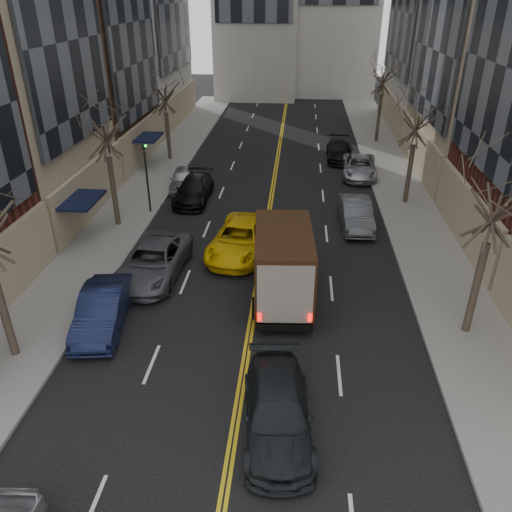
{
  "coord_description": "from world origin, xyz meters",
  "views": [
    {
      "loc": [
        1.66,
        -6.22,
        12.44
      ],
      "look_at": [
        0.03,
        12.82,
        2.2
      ],
      "focal_mm": 35.0,
      "sensor_mm": 36.0,
      "label": 1
    }
  ],
  "objects_px": {
    "ups_truck": "(283,263)",
    "observer_sedan": "(277,412)",
    "taxi": "(240,239)",
    "pedestrian": "(275,265)"
  },
  "relations": [
    {
      "from": "ups_truck",
      "to": "observer_sedan",
      "type": "xyz_separation_m",
      "value": [
        0.16,
        -7.86,
        -1.01
      ]
    },
    {
      "from": "ups_truck",
      "to": "observer_sedan",
      "type": "distance_m",
      "value": 7.92
    },
    {
      "from": "observer_sedan",
      "to": "pedestrian",
      "type": "relative_size",
      "value": 3.1
    },
    {
      "from": "taxi",
      "to": "pedestrian",
      "type": "relative_size",
      "value": 3.41
    },
    {
      "from": "ups_truck",
      "to": "observer_sedan",
      "type": "bearing_deg",
      "value": -92.74
    },
    {
      "from": "ups_truck",
      "to": "observer_sedan",
      "type": "height_order",
      "value": "ups_truck"
    },
    {
      "from": "ups_truck",
      "to": "pedestrian",
      "type": "height_order",
      "value": "ups_truck"
    },
    {
      "from": "ups_truck",
      "to": "taxi",
      "type": "height_order",
      "value": "ups_truck"
    },
    {
      "from": "observer_sedan",
      "to": "pedestrian",
      "type": "xyz_separation_m",
      "value": [
        -0.54,
        9.18,
        0.11
      ]
    },
    {
      "from": "observer_sedan",
      "to": "taxi",
      "type": "bearing_deg",
      "value": 96.31
    }
  ]
}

